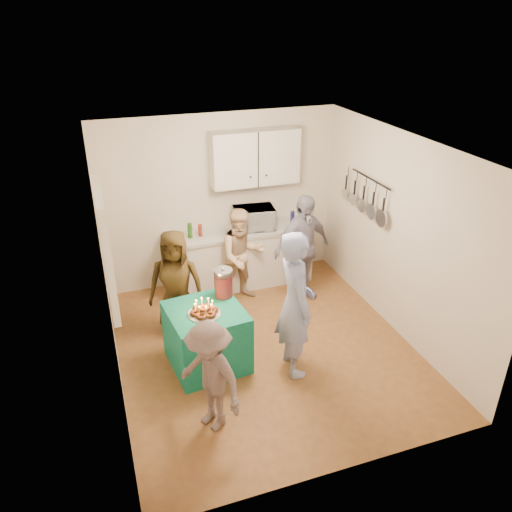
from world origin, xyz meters
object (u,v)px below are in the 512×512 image
object	(u,v)px
microwave	(254,218)
woman_back_right	(302,248)
child_near_left	(210,377)
punch_jar	(223,284)
party_table	(207,337)
woman_back_left	(176,283)
counter	(240,259)
woman_back_center	(242,256)
man_birthday	(295,304)

from	to	relation	value
microwave	woman_back_right	distance (m)	0.89
microwave	child_near_left	world-z (taller)	child_near_left
punch_jar	party_table	bearing A→B (deg)	-140.05
punch_jar	woman_back_left	bearing A→B (deg)	131.12
counter	microwave	distance (m)	0.68
woman_back_center	microwave	bearing A→B (deg)	50.37
microwave	woman_back_right	xyz separation A→B (m)	(0.50, -0.69, -0.27)
man_birthday	woman_back_right	xyz separation A→B (m)	(0.74, 1.47, -0.09)
woman_back_right	woman_back_left	bearing A→B (deg)	174.39
counter	child_near_left	size ratio (longest dim) A/B	1.76
party_table	child_near_left	world-z (taller)	child_near_left
microwave	woman_back_left	world-z (taller)	woman_back_left
microwave	counter	bearing A→B (deg)	-172.93
party_table	woman_back_center	size ratio (longest dim) A/B	0.60
woman_back_right	child_near_left	world-z (taller)	woman_back_right
man_birthday	child_near_left	distance (m)	1.31
microwave	woman_back_left	bearing A→B (deg)	-138.23
microwave	woman_back_center	xyz separation A→B (m)	(-0.33, -0.44, -0.37)
man_birthday	woman_back_right	bearing A→B (deg)	-21.69
party_table	woman_back_left	world-z (taller)	woman_back_left
woman_back_left	microwave	bearing A→B (deg)	53.74
party_table	woman_back_center	distance (m)	1.60
man_birthday	woman_back_center	xyz separation A→B (m)	(-0.09, 1.72, -0.19)
woman_back_center	woman_back_right	bearing A→B (deg)	-19.46
child_near_left	man_birthday	bearing A→B (deg)	87.44
woman_back_center	woman_back_right	world-z (taller)	woman_back_right
counter	party_table	size ratio (longest dim) A/B	2.59
punch_jar	woman_back_left	distance (m)	0.76
counter	microwave	world-z (taller)	microwave
microwave	party_table	world-z (taller)	microwave
man_birthday	woman_back_left	world-z (taller)	man_birthday
counter	child_near_left	xyz separation A→B (m)	(-1.16, -2.74, 0.19)
microwave	woman_back_center	size ratio (longest dim) A/B	0.42
party_table	woman_back_center	world-z (taller)	woman_back_center
woman_back_left	punch_jar	bearing A→B (deg)	-29.84
microwave	woman_back_right	bearing A→B (deg)	-47.31
man_birthday	woman_back_left	bearing A→B (deg)	48.41
man_birthday	woman_back_right	size ratio (longest dim) A/B	1.11
counter	child_near_left	world-z (taller)	child_near_left
woman_back_left	woman_back_center	world-z (taller)	woman_back_left
counter	woman_back_left	distance (m)	1.53
counter	woman_back_center	bearing A→B (deg)	-102.86
woman_back_left	woman_back_right	size ratio (longest dim) A/B	0.90
man_birthday	woman_back_center	size ratio (longest dim) A/B	1.27
woman_back_left	woman_back_center	distance (m)	1.17
man_birthday	microwave	bearing A→B (deg)	-1.43
woman_back_left	woman_back_right	xyz separation A→B (m)	(1.88, 0.27, 0.08)
counter	woman_back_right	distance (m)	1.07
counter	microwave	bearing A→B (deg)	0.00
woman_back_left	child_near_left	bearing A→B (deg)	-71.25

